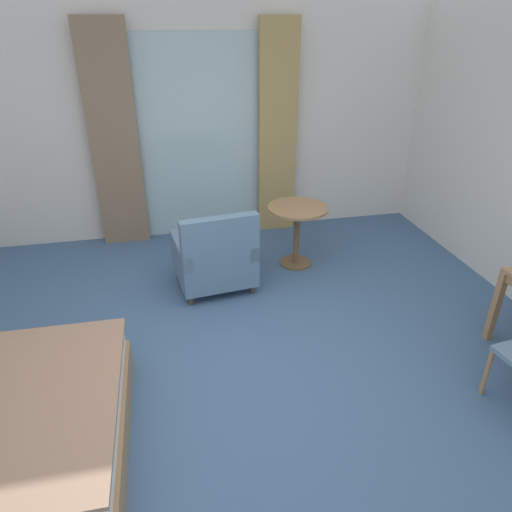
% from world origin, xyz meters
% --- Properties ---
extents(ground, '(6.72, 6.60, 0.10)m').
position_xyz_m(ground, '(0.00, 0.00, -0.05)').
color(ground, '#426084').
extents(wall_back, '(6.32, 0.12, 2.81)m').
position_xyz_m(wall_back, '(0.00, 3.04, 1.41)').
color(wall_back, silver).
rests_on(wall_back, ground).
extents(balcony_glass_door, '(1.56, 0.02, 2.47)m').
position_xyz_m(balcony_glass_door, '(0.09, 2.96, 1.24)').
color(balcony_glass_door, silver).
rests_on(balcony_glass_door, ground).
extents(curtain_panel_left, '(0.57, 0.10, 2.63)m').
position_xyz_m(curtain_panel_left, '(-0.91, 2.86, 1.32)').
color(curtain_panel_left, '#897056').
rests_on(curtain_panel_left, ground).
extents(curtain_panel_right, '(0.48, 0.10, 2.63)m').
position_xyz_m(curtain_panel_right, '(1.10, 2.86, 1.32)').
color(curtain_panel_right, tan).
rests_on(curtain_panel_right, ground).
extents(armchair_by_window, '(0.87, 0.84, 0.91)m').
position_xyz_m(armchair_by_window, '(0.07, 1.44, 0.35)').
color(armchair_by_window, slate).
rests_on(armchair_by_window, ground).
extents(round_cafe_table, '(0.68, 0.68, 0.72)m').
position_xyz_m(round_cafe_table, '(1.06, 1.77, 0.53)').
color(round_cafe_table, '#9E754C').
rests_on(round_cafe_table, ground).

